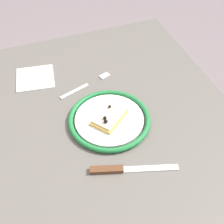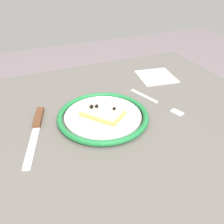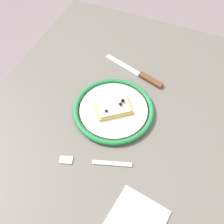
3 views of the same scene
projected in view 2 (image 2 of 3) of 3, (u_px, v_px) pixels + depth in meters
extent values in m
cube|color=#5B5651|center=(104.00, 125.00, 0.70)|extent=(1.00, 0.79, 0.03)
cylinder|color=#4C4742|center=(160.00, 129.00, 1.30)|extent=(0.05, 0.05, 0.72)
cylinder|color=white|center=(104.00, 117.00, 0.69)|extent=(0.21, 0.21, 0.01)
torus|color=#1E7238|center=(104.00, 116.00, 0.69)|extent=(0.25, 0.25, 0.02)
cube|color=tan|center=(104.00, 113.00, 0.68)|extent=(0.12, 0.13, 0.01)
cube|color=beige|center=(104.00, 111.00, 0.68)|extent=(0.11, 0.12, 0.01)
sphere|color=black|center=(114.00, 108.00, 0.68)|extent=(0.01, 0.01, 0.01)
sphere|color=black|center=(97.00, 106.00, 0.69)|extent=(0.01, 0.01, 0.01)
sphere|color=black|center=(92.00, 107.00, 0.68)|extent=(0.01, 0.01, 0.01)
cube|color=silver|center=(32.00, 147.00, 0.59)|extent=(0.06, 0.15, 0.00)
cube|color=#59331E|center=(39.00, 117.00, 0.69)|extent=(0.05, 0.09, 0.01)
cube|color=#BDBDBD|center=(144.00, 96.00, 0.80)|extent=(0.05, 0.11, 0.00)
cube|color=#BDBDBD|center=(177.00, 112.00, 0.72)|extent=(0.03, 0.04, 0.00)
cube|color=white|center=(156.00, 77.00, 0.92)|extent=(0.14, 0.15, 0.00)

